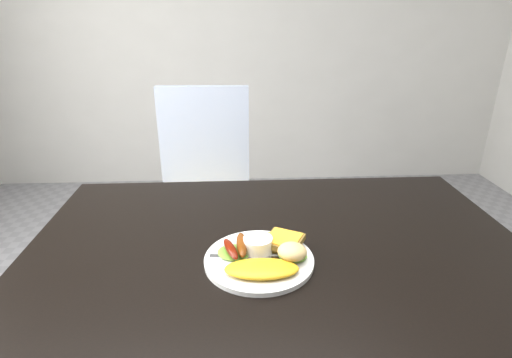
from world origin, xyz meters
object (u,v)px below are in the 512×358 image
object	(u,v)px
person	(253,156)
plate	(259,260)
dining_table	(278,251)
dining_chair	(204,205)

from	to	relation	value
person	plate	size ratio (longest dim) A/B	6.39
dining_table	plate	distance (m)	0.09
dining_table	plate	size ratio (longest dim) A/B	4.92
dining_table	dining_chair	size ratio (longest dim) A/B	2.80
person	dining_table	bearing A→B (deg)	70.65
dining_table	dining_chair	world-z (taller)	dining_table
dining_chair	plate	bearing A→B (deg)	-75.76
dining_table	plate	bearing A→B (deg)	-123.68
dining_chair	person	world-z (taller)	person
dining_table	plate	xyz separation A→B (m)	(-0.05, -0.08, 0.03)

